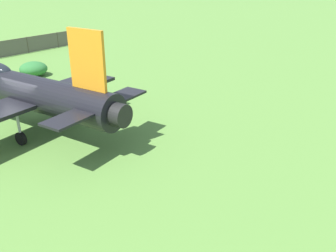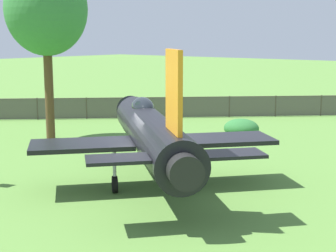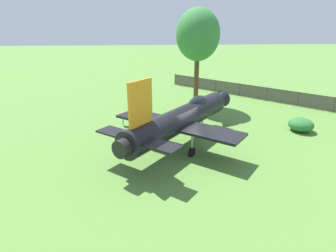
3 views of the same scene
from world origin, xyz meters
The scene contains 6 objects.
ground_plane centered at (0.00, 0.00, 0.00)m, with size 200.00×200.00×0.00m, color #568438.
display_jet centered at (0.28, -0.23, 1.90)m, with size 11.02×9.93×5.08m.
shade_tree centered at (9.68, -2.81, 6.80)m, with size 4.57×4.08×9.27m.
perimeter_fence centered at (9.79, -11.95, 0.77)m, with size 20.98×20.22×1.45m.
shrub_near_fence centered at (1.90, -9.60, 0.51)m, with size 1.94×1.82×1.03m.
info_plaque centered at (4.39, 4.13, 0.85)m, with size 0.71×0.59×1.14m.
Camera 3 is at (-17.01, 2.31, 7.70)m, focal length 29.41 mm.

